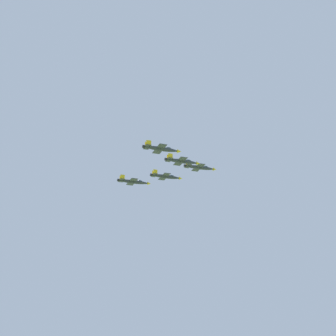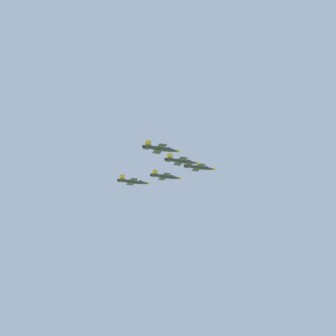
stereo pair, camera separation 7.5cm
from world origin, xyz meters
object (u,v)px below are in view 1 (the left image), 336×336
at_px(jet_left_wingman, 166,176).
at_px(jet_right_wingman, 182,161).
at_px(jet_right_outer, 161,149).
at_px(jet_lead, 200,167).
at_px(jet_left_outer, 134,182).

xyz_separation_m(jet_left_wingman, jet_right_wingman, (0.46, -23.67, -0.71)).
bearing_deg(jet_right_wingman, jet_left_wingman, 90.09).
xyz_separation_m(jet_left_wingman, jet_right_outer, (-13.23, -35.77, -1.33)).
bearing_deg(jet_right_wingman, jet_lead, 40.45).
distance_m(jet_lead, jet_left_wingman, 18.42).
relative_size(jet_right_wingman, jet_right_outer, 0.99).
xyz_separation_m(jet_right_wingman, jet_right_outer, (-13.69, -12.10, -0.61)).
relative_size(jet_lead, jet_right_wingman, 1.00).
bearing_deg(jet_left_outer, jet_left_wingman, -40.95).
bearing_deg(jet_left_outer, jet_lead, -40.95).
bearing_deg(jet_right_outer, jet_lead, 40.09).
bearing_deg(jet_left_outer, jet_right_wingman, -69.17).
bearing_deg(jet_left_wingman, jet_right_outer, -112.24).
bearing_deg(jet_right_outer, jet_left_wingman, 68.31).
bearing_deg(jet_left_wingman, jet_left_outer, 138.81).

